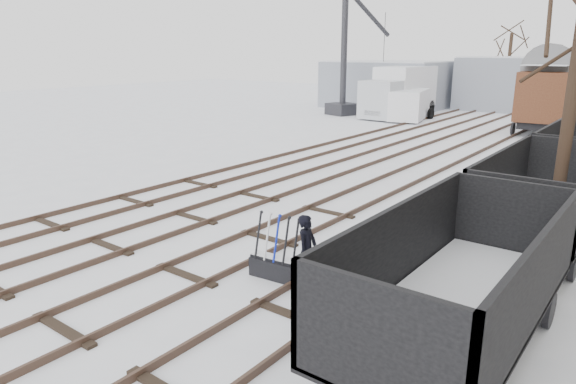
# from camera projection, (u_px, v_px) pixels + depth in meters

# --- Properties ---
(ground) EXTENTS (120.00, 120.00, 0.00)m
(ground) POSITION_uv_depth(u_px,v_px,m) (186.00, 276.00, 11.81)
(ground) COLOR white
(ground) RESTS_ON ground
(tracks) EXTENTS (13.90, 52.00, 0.16)m
(tracks) POSITION_uv_depth(u_px,v_px,m) (424.00, 168.00, 22.28)
(tracks) COLOR black
(tracks) RESTS_ON ground
(shed_left) EXTENTS (10.00, 8.00, 4.10)m
(shed_left) POSITION_uv_depth(u_px,v_px,m) (388.00, 84.00, 46.45)
(shed_left) COLOR gray
(shed_left) RESTS_ON ground
(shed_right) EXTENTS (7.00, 6.00, 4.50)m
(shed_right) POSITION_uv_depth(u_px,v_px,m) (504.00, 83.00, 44.21)
(shed_right) COLOR gray
(shed_right) RESTS_ON ground
(ground_frame) EXTENTS (1.33, 0.54, 1.49)m
(ground_frame) POSITION_uv_depth(u_px,v_px,m) (277.00, 267.00, 11.65)
(ground_frame) COLOR black
(ground_frame) RESTS_ON ground
(worker) EXTENTS (0.48, 0.65, 1.63)m
(worker) POSITION_uv_depth(u_px,v_px,m) (307.00, 251.00, 11.15)
(worker) COLOR black
(worker) RESTS_ON ground
(freight_wagon_a) EXTENTS (2.42, 6.04, 2.47)m
(freight_wagon_a) POSITION_uv_depth(u_px,v_px,m) (457.00, 304.00, 8.57)
(freight_wagon_a) COLOR black
(freight_wagon_a) RESTS_ON ground
(freight_wagon_b) EXTENTS (2.42, 6.04, 2.47)m
(freight_wagon_b) POSITION_uv_depth(u_px,v_px,m) (543.00, 211.00, 13.47)
(freight_wagon_b) COLOR black
(freight_wagon_b) RESTS_ON ground
(box_van_wagon) EXTENTS (3.32, 5.71, 4.21)m
(box_van_wagon) POSITION_uv_depth(u_px,v_px,m) (545.00, 94.00, 31.37)
(box_van_wagon) COLOR black
(box_van_wagon) RESTS_ON ground
(lorry) EXTENTS (2.91, 8.43, 3.79)m
(lorry) POSITION_uv_depth(u_px,v_px,m) (400.00, 91.00, 39.88)
(lorry) COLOR black
(lorry) RESTS_ON ground
(panel_van) EXTENTS (3.33, 5.40, 2.22)m
(panel_van) POSITION_uv_depth(u_px,v_px,m) (410.00, 104.00, 37.85)
(panel_van) COLOR white
(panel_van) RESTS_ON ground
(crane) EXTENTS (2.54, 6.11, 10.24)m
(crane) POSITION_uv_depth(u_px,v_px,m) (345.00, 80.00, 40.78)
(crane) COLOR #2A2A2F
(crane) RESTS_ON ground
(tree_near) EXTENTS (0.30, 0.30, 6.31)m
(tree_near) POSITION_uv_depth(u_px,v_px,m) (567.00, 132.00, 12.21)
(tree_near) COLOR black
(tree_near) RESTS_ON ground
(tree_far_left) EXTENTS (0.30, 0.30, 6.48)m
(tree_far_left) POSITION_uv_depth(u_px,v_px,m) (508.00, 71.00, 45.69)
(tree_far_left) COLOR black
(tree_far_left) RESTS_ON ground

